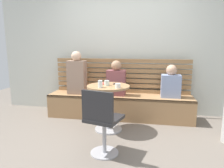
% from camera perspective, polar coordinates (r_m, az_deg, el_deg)
% --- Properties ---
extents(ground, '(8.00, 8.00, 0.00)m').
position_cam_1_polar(ground, '(2.94, -1.50, -16.93)').
color(ground, '#70665B').
extents(back_wall, '(5.20, 0.10, 2.90)m').
position_cam_1_polar(back_wall, '(4.23, 3.04, 11.76)').
color(back_wall, silver).
rests_on(back_wall, ground).
extents(booth_bench, '(2.70, 0.52, 0.44)m').
position_cam_1_polar(booth_bench, '(3.96, 2.04, -6.15)').
color(booth_bench, '#A87C51').
rests_on(booth_bench, ground).
extents(booth_backrest, '(2.65, 0.04, 0.67)m').
position_cam_1_polar(booth_backrest, '(4.07, 2.59, 2.34)').
color(booth_backrest, '#9A7249').
rests_on(booth_backrest, booth_bench).
extents(cafe_table, '(0.68, 0.68, 0.74)m').
position_cam_1_polar(cafe_table, '(3.30, -1.03, -4.19)').
color(cafe_table, '#ADADB2').
rests_on(cafe_table, ground).
extents(white_chair, '(0.49, 0.49, 0.85)m').
position_cam_1_polar(white_chair, '(2.55, -2.83, -10.01)').
color(white_chair, '#ADADB2').
rests_on(white_chair, ground).
extents(person_adult, '(0.34, 0.22, 0.82)m').
position_cam_1_polar(person_adult, '(4.01, -9.69, 2.54)').
color(person_adult, '#9E7F6B').
rests_on(person_adult, booth_bench).
extents(person_child_left, '(0.34, 0.22, 0.65)m').
position_cam_1_polar(person_child_left, '(3.85, 1.17, 1.12)').
color(person_child_left, brown).
rests_on(person_child_left, booth_bench).
extents(person_child_middle, '(0.34, 0.22, 0.59)m').
position_cam_1_polar(person_child_middle, '(3.84, 15.96, 0.22)').
color(person_child_middle, '#8C9EC6').
rests_on(person_child_middle, booth_bench).
extents(cup_ceramic_white, '(0.08, 0.08, 0.07)m').
position_cam_1_polar(cup_ceramic_white, '(3.05, 1.62, -0.48)').
color(cup_ceramic_white, white).
rests_on(cup_ceramic_white, cafe_table).
extents(cup_glass_short, '(0.08, 0.08, 0.08)m').
position_cam_1_polar(cup_glass_short, '(3.25, -1.44, 0.28)').
color(cup_glass_short, silver).
rests_on(cup_glass_short, cafe_table).
extents(cup_water_clear, '(0.07, 0.07, 0.11)m').
position_cam_1_polar(cup_water_clear, '(3.08, -3.27, -0.01)').
color(cup_water_clear, white).
rests_on(cup_water_clear, cafe_table).
extents(plate_small, '(0.17, 0.17, 0.01)m').
position_cam_1_polar(plate_small, '(3.41, -2.30, 0.18)').
color(plate_small, '#DB4C42').
rests_on(plate_small, cafe_table).
extents(phone_on_table, '(0.09, 0.15, 0.01)m').
position_cam_1_polar(phone_on_table, '(3.39, 1.12, 0.11)').
color(phone_on_table, black).
rests_on(phone_on_table, cafe_table).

